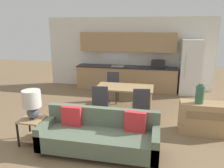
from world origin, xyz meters
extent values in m
plane|color=#7F6647|center=(0.00, 0.00, 0.00)|extent=(20.00, 20.00, 0.00)
cube|color=silver|center=(0.00, 4.63, 1.35)|extent=(6.40, 0.06, 2.70)
cube|color=white|center=(-0.47, 4.59, 1.62)|extent=(1.05, 0.01, 1.04)
cube|color=tan|center=(0.00, 4.29, 0.43)|extent=(3.75, 0.62, 0.86)
cube|color=#232326|center=(0.00, 4.29, 0.88)|extent=(3.78, 0.65, 0.04)
cube|color=#B2B5B7|center=(-0.32, 4.24, 0.90)|extent=(0.48, 0.36, 0.01)
cylinder|color=#B7BABC|center=(-0.32, 4.41, 1.02)|extent=(0.02, 0.02, 0.24)
cube|color=tan|center=(0.00, 4.43, 1.80)|extent=(3.56, 0.34, 0.70)
cube|color=black|center=(1.17, 4.24, 1.04)|extent=(0.48, 0.36, 0.28)
cube|color=white|center=(2.28, 4.23, 0.97)|extent=(0.68, 0.70, 1.94)
cylinder|color=silver|center=(2.07, 3.86, 1.06)|extent=(0.02, 0.02, 0.87)
cube|color=tan|center=(0.28, 2.07, 0.71)|extent=(1.59, 0.82, 0.04)
cylinder|color=tan|center=(-0.46, 1.72, 0.35)|extent=(0.05, 0.05, 0.69)
cylinder|color=tan|center=(1.01, 1.72, 0.35)|extent=(0.05, 0.05, 0.69)
cylinder|color=tan|center=(-0.46, 2.42, 0.35)|extent=(0.05, 0.05, 0.69)
cylinder|color=tan|center=(1.01, 2.42, 0.35)|extent=(0.05, 0.05, 0.69)
cylinder|color=#3D2D1E|center=(-0.92, -0.47, 0.05)|extent=(0.05, 0.05, 0.10)
cylinder|color=#3D2D1E|center=(1.15, -0.47, 0.05)|extent=(0.05, 0.05, 0.10)
cylinder|color=#3D2D1E|center=(-0.92, 0.17, 0.05)|extent=(0.05, 0.05, 0.10)
cylinder|color=#3D2D1E|center=(1.15, 0.17, 0.05)|extent=(0.05, 0.05, 0.10)
cube|color=#566651|center=(0.12, -0.15, 0.27)|extent=(2.27, 0.80, 0.33)
cube|color=#566651|center=(0.12, 0.18, 0.46)|extent=(2.27, 0.14, 0.71)
cube|color=#566651|center=(-0.95, -0.15, 0.34)|extent=(0.14, 0.80, 0.47)
cube|color=#566651|center=(1.18, -0.15, 0.34)|extent=(0.14, 0.80, 0.47)
cube|color=red|center=(-0.49, 0.05, 0.63)|extent=(0.40, 0.12, 0.40)
cube|color=red|center=(0.79, 0.05, 0.63)|extent=(0.41, 0.14, 0.40)
cube|color=tan|center=(-1.32, -0.05, 0.53)|extent=(0.46, 0.46, 0.03)
cube|color=tan|center=(-1.32, -0.05, 0.12)|extent=(0.41, 0.41, 0.02)
cube|color=black|center=(-1.53, -0.26, 0.26)|extent=(0.03, 0.03, 0.51)
cube|color=black|center=(-1.11, -0.26, 0.26)|extent=(0.03, 0.03, 0.51)
cube|color=black|center=(-1.53, 0.16, 0.26)|extent=(0.03, 0.03, 0.51)
cube|color=black|center=(-1.11, 0.16, 0.26)|extent=(0.03, 0.03, 0.51)
cylinder|color=#4C515B|center=(-1.29, -0.04, 0.55)|extent=(0.16, 0.16, 0.02)
sphere|color=#4C515B|center=(-1.29, -0.04, 0.68)|extent=(0.24, 0.24, 0.24)
cylinder|color=beige|center=(-1.29, -0.04, 0.98)|extent=(0.37, 0.37, 0.35)
cube|color=tan|center=(2.28, 1.14, 0.36)|extent=(1.15, 0.45, 0.73)
cube|color=olive|center=(2.28, 0.91, 0.51)|extent=(0.92, 0.01, 0.17)
cylinder|color=#336047|center=(2.09, 1.11, 0.93)|extent=(0.18, 0.18, 0.40)
cylinder|color=#336047|center=(2.09, 1.11, 1.15)|extent=(0.10, 0.10, 0.04)
cube|color=#38383D|center=(-0.23, 1.39, 0.43)|extent=(0.47, 0.47, 0.04)
cube|color=#38383D|center=(-0.21, 1.20, 0.70)|extent=(0.40, 0.08, 0.51)
cylinder|color=black|center=(-0.08, 1.58, 0.20)|extent=(0.03, 0.03, 0.41)
cylinder|color=black|center=(-0.42, 1.54, 0.20)|extent=(0.03, 0.03, 0.41)
cylinder|color=black|center=(-0.04, 1.25, 0.20)|extent=(0.03, 0.03, 0.41)
cylinder|color=black|center=(-0.38, 1.21, 0.20)|extent=(0.03, 0.03, 0.41)
cube|color=#38383D|center=(-0.23, 2.75, 0.43)|extent=(0.42, 0.42, 0.04)
cube|color=#38383D|center=(-0.23, 2.95, 0.70)|extent=(0.40, 0.03, 0.51)
cylinder|color=black|center=(-0.40, 2.58, 0.20)|extent=(0.03, 0.03, 0.41)
cylinder|color=black|center=(-0.06, 2.59, 0.20)|extent=(0.03, 0.03, 0.41)
cylinder|color=black|center=(-0.40, 2.92, 0.20)|extent=(0.03, 0.03, 0.41)
cylinder|color=black|center=(-0.06, 2.93, 0.20)|extent=(0.03, 0.03, 0.41)
cube|color=#38383D|center=(0.79, 1.38, 0.43)|extent=(0.48, 0.48, 0.04)
cube|color=#38383D|center=(0.81, 1.18, 0.70)|extent=(0.40, 0.09, 0.51)
cylinder|color=black|center=(0.93, 1.57, 0.20)|extent=(0.03, 0.03, 0.41)
cylinder|color=black|center=(0.59, 1.52, 0.20)|extent=(0.03, 0.03, 0.41)
cylinder|color=black|center=(0.98, 1.23, 0.20)|extent=(0.03, 0.03, 0.41)
cylinder|color=black|center=(0.64, 1.18, 0.20)|extent=(0.03, 0.03, 0.41)
camera|label=1|loc=(1.14, -3.76, 2.40)|focal=35.00mm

